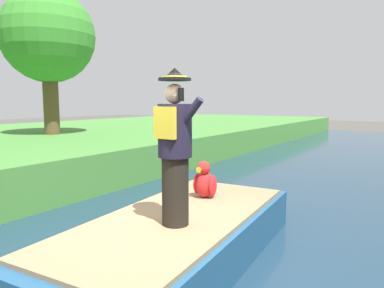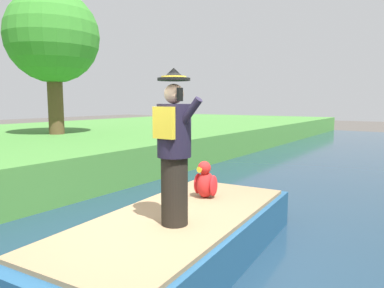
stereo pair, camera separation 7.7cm
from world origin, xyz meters
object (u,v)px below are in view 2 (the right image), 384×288
Objects in this scene: person_pirate at (174,148)px; parrot_plush at (205,182)px; boat at (178,238)px; tree_tall at (53,38)px.

parrot_plush is at bearing 89.66° from person_pirate.
person_pirate is (0.18, -0.30, 1.23)m from boat.
parrot_plush is 0.12× the size of tree_tall.
person_pirate is at bearing -27.13° from tree_tall.
boat is at bearing 105.57° from person_pirate.
tree_tall is at bearing 137.22° from person_pirate.
person_pirate is 1.44m from parrot_plush.
person_pirate is at bearing -74.69° from parrot_plush.
parrot_plush is (-0.34, 1.23, -0.68)m from person_pirate.
boat is 0.88× the size of tree_tall.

